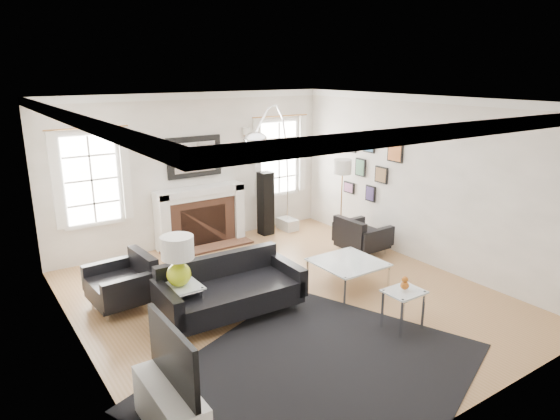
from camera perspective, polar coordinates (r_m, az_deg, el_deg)
floor at (r=7.32m, az=0.74°, el=-10.08°), size 6.00×6.00×0.00m
back_wall at (r=9.38m, az=-9.81°, el=4.54°), size 5.50×0.04×2.80m
front_wall at (r=4.82m, az=21.83°, el=-7.29°), size 5.50×0.04×2.80m
left_wall at (r=5.78m, az=-22.23°, el=-3.53°), size 0.04×6.00×2.80m
right_wall at (r=8.66m, az=15.90°, el=3.22°), size 0.04×6.00×2.80m
ceiling at (r=6.60m, az=0.82°, el=12.36°), size 5.50×6.00×0.02m
crown_molding at (r=6.60m, az=0.82°, el=11.84°), size 5.50×6.00×0.12m
fireplace at (r=9.40m, az=-9.03°, el=-0.79°), size 1.70×0.69×1.11m
mantel_mirror at (r=9.29m, az=-9.76°, el=6.01°), size 1.05×0.07×0.75m
window_left at (r=8.74m, az=-20.77°, el=3.30°), size 1.24×0.15×1.62m
window_right at (r=10.21m, az=-0.18°, el=6.01°), size 1.24×0.15×1.62m
gallery_wall at (r=9.47m, az=9.85°, el=5.47°), size 0.04×1.73×1.29m
tv_unit at (r=4.87m, az=-12.34°, el=-20.75°), size 0.35×1.00×1.09m
area_rug at (r=5.70m, az=4.45°, el=-18.29°), size 4.18×3.86×0.01m
sofa at (r=6.81m, az=-5.87°, el=-9.12°), size 1.93×0.93×0.62m
armchair_left at (r=7.31m, az=-17.33°, el=-8.02°), size 0.86×0.94×0.60m
armchair_right at (r=9.02m, az=9.16°, el=-3.03°), size 0.77×0.86×0.56m
coffee_table at (r=7.59m, az=7.78°, el=-6.08°), size 0.94×0.94×0.42m
side_table_left at (r=6.55m, az=-11.35°, el=-9.32°), size 0.51×0.51×0.56m
nesting_table at (r=6.56m, az=13.94°, el=-9.87°), size 0.47×0.40×0.52m
gourd_lamp at (r=6.36m, az=-11.59°, el=-5.35°), size 0.41×0.41×0.66m
orange_vase at (r=6.47m, az=14.07°, el=-8.17°), size 0.11×0.11×0.17m
arc_floor_lamp at (r=9.00m, az=-0.76°, el=4.67°), size 1.90×1.76×2.70m
stick_floor_lamp at (r=9.21m, az=7.14°, el=4.42°), size 0.33×0.33×1.61m
speaker_tower at (r=9.88m, az=-1.66°, el=0.75°), size 0.26×0.26×1.26m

